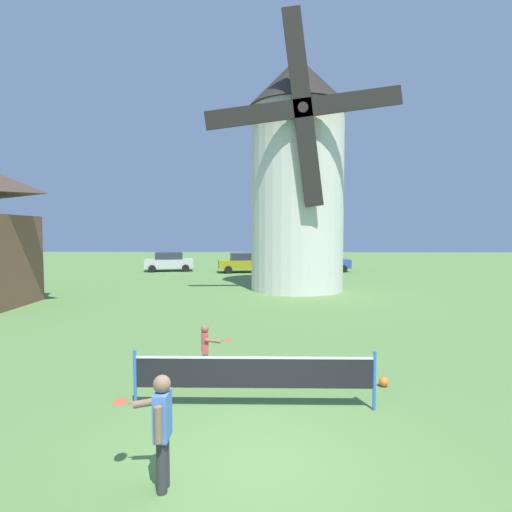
{
  "coord_description": "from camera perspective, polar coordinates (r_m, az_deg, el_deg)",
  "views": [
    {
      "loc": [
        0.07,
        -5.73,
        3.3
      ],
      "look_at": [
        -0.09,
        3.74,
        2.73
      ],
      "focal_mm": 28.97,
      "sensor_mm": 36.0,
      "label": 1
    }
  ],
  "objects": [
    {
      "name": "ground_plane",
      "position": [
        6.61,
        0.25,
        -26.48
      ],
      "size": [
        120.0,
        120.0,
        0.0
      ],
      "primitive_type": "plane",
      "color": "#5B8442"
    },
    {
      "name": "windmill",
      "position": [
        23.56,
        5.73,
        11.52
      ],
      "size": [
        9.56,
        5.87,
        14.02
      ],
      "color": "silver",
      "rests_on": "ground_plane"
    },
    {
      "name": "tennis_net",
      "position": [
        7.92,
        -0.25,
        -15.87
      ],
      "size": [
        4.49,
        0.06,
        1.1
      ],
      "color": "blue",
      "rests_on": "ground_plane"
    },
    {
      "name": "player_near",
      "position": [
        5.78,
        -12.99,
        -21.82
      ],
      "size": [
        0.8,
        0.57,
        1.49
      ],
      "color": "#333338",
      "rests_on": "ground_plane"
    },
    {
      "name": "player_far",
      "position": [
        9.71,
        -6.9,
        -12.34
      ],
      "size": [
        0.75,
        0.39,
        1.17
      ],
      "color": "slate",
      "rests_on": "ground_plane"
    },
    {
      "name": "stray_ball",
      "position": [
        9.56,
        17.22,
        -16.24
      ],
      "size": [
        0.21,
        0.21,
        0.21
      ],
      "primitive_type": "sphere",
      "color": "orange",
      "rests_on": "ground_plane"
    },
    {
      "name": "parked_car_silver",
      "position": [
        34.88,
        -11.92,
        -0.74
      ],
      "size": [
        4.17,
        2.51,
        1.56
      ],
      "color": "silver",
      "rests_on": "ground_plane"
    },
    {
      "name": "parked_car_mustard",
      "position": [
        33.19,
        -1.33,
        -0.87
      ],
      "size": [
        4.71,
        2.46,
        1.56
      ],
      "color": "#999919",
      "rests_on": "ground_plane"
    },
    {
      "name": "parked_car_blue",
      "position": [
        34.26,
        9.29,
        -0.78
      ],
      "size": [
        4.38,
        2.24,
        1.56
      ],
      "color": "#334C99",
      "rests_on": "ground_plane"
    }
  ]
}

